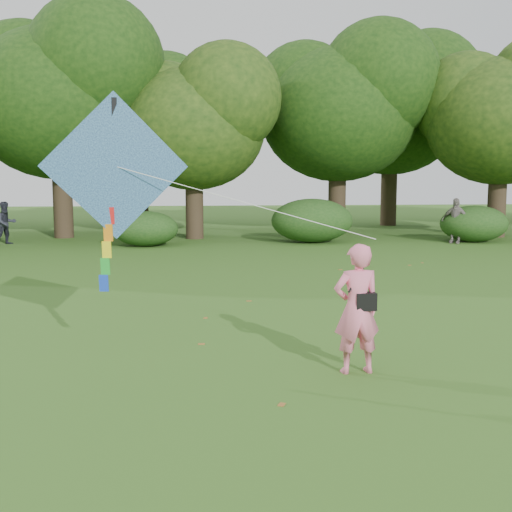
{
  "coord_description": "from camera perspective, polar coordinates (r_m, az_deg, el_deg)",
  "views": [
    {
      "loc": [
        -2.01,
        -9.13,
        2.95
      ],
      "look_at": [
        -0.94,
        2.0,
        1.5
      ],
      "focal_mm": 45.0,
      "sensor_mm": 36.0,
      "label": 1
    }
  ],
  "objects": [
    {
      "name": "flying_kite",
      "position": [
        9.97,
        -12.41,
        7.5
      ],
      "size": [
        4.89,
        1.1,
        3.02
      ],
      "color": "#274AAC",
      "rests_on": "ground"
    },
    {
      "name": "shrub_band",
      "position": [
        26.85,
        -2.74,
        2.89
      ],
      "size": [
        39.15,
        3.22,
        1.88
      ],
      "color": "#264919",
      "rests_on": "ground"
    },
    {
      "name": "man_kite_flyer",
      "position": [
        9.57,
        8.95,
        -4.66
      ],
      "size": [
        0.74,
        0.52,
        1.93
      ],
      "primitive_type": "imported",
      "rotation": [
        0.0,
        0.0,
        3.23
      ],
      "color": "pink",
      "rests_on": "ground"
    },
    {
      "name": "fallen_leaves",
      "position": [
        13.4,
        8.54,
        -5.4
      ],
      "size": [
        10.13,
        15.07,
        0.01
      ],
      "color": "brown",
      "rests_on": "ground"
    },
    {
      "name": "bystander_left",
      "position": [
        28.62,
        -21.33,
        2.74
      ],
      "size": [
        1.1,
        1.08,
        1.78
      ],
      "primitive_type": "imported",
      "rotation": [
        0.0,
        0.0,
        0.71
      ],
      "color": "#252631",
      "rests_on": "ground"
    },
    {
      "name": "tree_line",
      "position": [
        32.33,
        1.08,
        12.08
      ],
      "size": [
        54.7,
        15.3,
        9.48
      ],
      "color": "#3A2D1E",
      "rests_on": "ground"
    },
    {
      "name": "bystander_right",
      "position": [
        28.38,
        17.28,
        3.01
      ],
      "size": [
        1.18,
        1.04,
        1.91
      ],
      "primitive_type": "imported",
      "rotation": [
        0.0,
        0.0,
        -0.63
      ],
      "color": "gray",
      "rests_on": "ground"
    },
    {
      "name": "crossbody_bag",
      "position": [
        9.55,
        9.68,
        -3.92
      ],
      "size": [
        0.43,
        0.2,
        0.74
      ],
      "color": "black",
      "rests_on": "ground"
    },
    {
      "name": "ground",
      "position": [
        9.8,
        6.69,
        -10.17
      ],
      "size": [
        100.0,
        100.0,
        0.0
      ],
      "primitive_type": "plane",
      "color": "#265114",
      "rests_on": "ground"
    }
  ]
}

